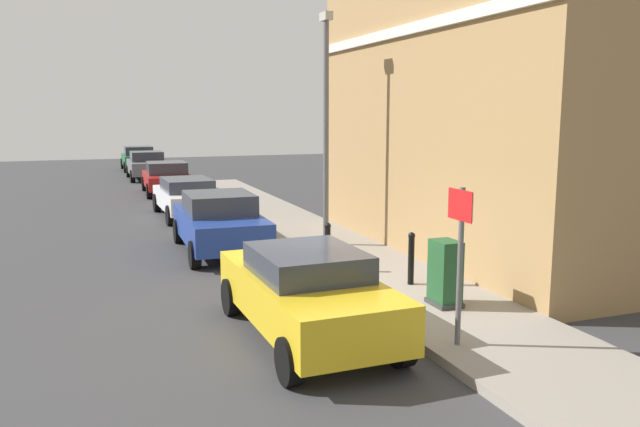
{
  "coord_description": "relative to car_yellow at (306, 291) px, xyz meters",
  "views": [
    {
      "loc": [
        -3.84,
        -10.08,
        3.49
      ],
      "look_at": [
        1.13,
        3.27,
        1.2
      ],
      "focal_mm": 35.51,
      "sensor_mm": 36.0,
      "label": 1
    }
  ],
  "objects": [
    {
      "name": "lamppost",
      "position": [
        2.55,
        5.82,
        2.55
      ],
      "size": [
        0.2,
        0.44,
        5.72
      ],
      "color": "#59595B",
      "rests_on": "sidewalk"
    },
    {
      "name": "street_sign",
      "position": [
        1.82,
        -1.41,
        0.91
      ],
      "size": [
        0.08,
        0.6,
        2.3
      ],
      "color": "#59595B",
      "rests_on": "sidewalk"
    },
    {
      "name": "car_green",
      "position": [
        -0.05,
        30.74,
        -0.01
      ],
      "size": [
        1.94,
        3.94,
        1.45
      ],
      "rotation": [
        0.0,
        0.0,
        1.57
      ],
      "color": "#195933",
      "rests_on": "ground"
    },
    {
      "name": "bollard_far_kerb",
      "position": [
        1.62,
        3.27,
        -0.04
      ],
      "size": [
        0.14,
        0.14,
        1.04
      ],
      "color": "black",
      "rests_on": "sidewalk"
    },
    {
      "name": "bollard_near_cabinet",
      "position": [
        2.76,
        1.71,
        -0.04
      ],
      "size": [
        0.14,
        0.14,
        1.04
      ],
      "color": "black",
      "rests_on": "sidewalk"
    },
    {
      "name": "car_blue",
      "position": [
        -0.02,
        6.54,
        0.02
      ],
      "size": [
        2.0,
        4.14,
        1.5
      ],
      "rotation": [
        0.0,
        0.0,
        1.55
      ],
      "color": "navy",
      "rests_on": "ground"
    },
    {
      "name": "sidewalk",
      "position": [
        2.65,
        7.14,
        -0.67
      ],
      "size": [
        2.57,
        30.0,
        0.15
      ],
      "primitive_type": "cube",
      "color": "gray",
      "rests_on": "ground"
    },
    {
      "name": "utility_cabinet",
      "position": [
        2.66,
        0.3,
        -0.07
      ],
      "size": [
        0.46,
        0.61,
        1.15
      ],
      "color": "#1E4C28",
      "rests_on": "sidewalk"
    },
    {
      "name": "ground",
      "position": [
        0.74,
        1.14,
        -0.75
      ],
      "size": [
        80.0,
        80.0,
        0.0
      ],
      "primitive_type": "plane",
      "color": "#38383A"
    },
    {
      "name": "car_yellow",
      "position": [
        0.0,
        0.0,
        0.0
      ],
      "size": [
        1.94,
        4.23,
        1.42
      ],
      "rotation": [
        0.0,
        0.0,
        1.6
      ],
      "color": "gold",
      "rests_on": "ground"
    },
    {
      "name": "corner_building",
      "position": [
        7.24,
        4.24,
        3.29
      ],
      "size": [
        6.71,
        10.2,
        8.08
      ],
      "color": "#9E7A4C",
      "rests_on": "ground"
    },
    {
      "name": "car_red",
      "position": [
        0.17,
        18.71,
        -0.03
      ],
      "size": [
        2.01,
        3.98,
        1.38
      ],
      "rotation": [
        0.0,
        0.0,
        1.55
      ],
      "color": "maroon",
      "rests_on": "ground"
    },
    {
      "name": "car_grey",
      "position": [
        -0.07,
        25.19,
        -0.0
      ],
      "size": [
        1.93,
        4.0,
        1.46
      ],
      "rotation": [
        0.0,
        0.0,
        1.57
      ],
      "color": "slate",
      "rests_on": "ground"
    },
    {
      "name": "car_white",
      "position": [
        0.04,
        12.29,
        -0.04
      ],
      "size": [
        1.91,
        4.15,
        1.31
      ],
      "rotation": [
        0.0,
        0.0,
        1.6
      ],
      "color": "silver",
      "rests_on": "ground"
    }
  ]
}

